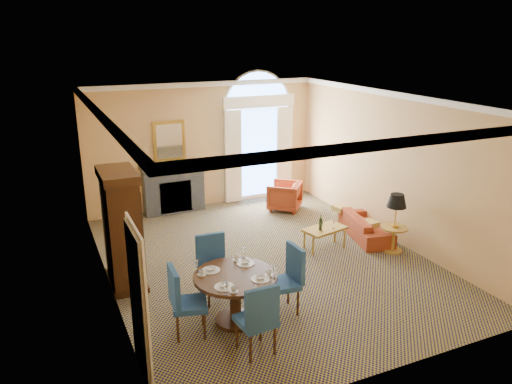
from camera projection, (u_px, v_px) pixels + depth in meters
name	position (u px, v px, depth m)	size (l,w,h in m)	color
ground	(266.00, 261.00, 9.98)	(7.50, 7.50, 0.00)	#13133C
room_envelope	(251.00, 131.00, 9.78)	(6.04, 7.52, 3.45)	tan
armoire	(122.00, 231.00, 8.78)	(0.61, 1.08, 2.13)	#321B0B
dining_table	(235.00, 287.00, 7.70)	(1.30, 1.30, 1.02)	#321B0B
dining_chair_north	(213.00, 263.00, 8.43)	(0.52, 0.54, 1.13)	navy
dining_chair_south	(259.00, 316.00, 6.86)	(0.55, 0.55, 1.13)	navy
dining_chair_east	(289.00, 275.00, 8.02)	(0.55, 0.54, 1.13)	navy
dining_chair_west	(182.00, 298.00, 7.32)	(0.61, 0.61, 1.13)	navy
sofa	(366.00, 226.00, 11.08)	(1.72, 0.67, 0.50)	#9E3A1C
armchair	(285.00, 196.00, 12.75)	(0.77, 0.80, 0.72)	#9E3A1C
coffee_table	(325.00, 230.00, 10.43)	(0.99, 0.69, 0.78)	#AD8534
side_table	(396.00, 215.00, 10.17)	(0.55, 0.55, 1.23)	#AD8534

